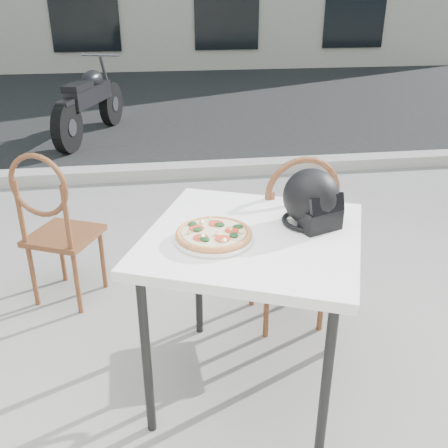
{
  "coord_description": "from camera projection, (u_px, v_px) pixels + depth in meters",
  "views": [
    {
      "loc": [
        -0.34,
        -2.1,
        1.78
      ],
      "look_at": [
        -0.06,
        -0.22,
        0.9
      ],
      "focal_mm": 40.0,
      "sensor_mm": 36.0,
      "label": 1
    }
  ],
  "objects": [
    {
      "name": "pizza",
      "position": [
        214.0,
        233.0,
        2.05
      ],
      "size": [
        0.37,
        0.37,
        0.04
      ],
      "rotation": [
        0.0,
        0.0,
        -0.17
      ],
      "color": "#DA8C50",
      "rests_on": "plate"
    },
    {
      "name": "plate",
      "position": [
        214.0,
        239.0,
        2.06
      ],
      "size": [
        0.37,
        0.37,
        0.02
      ],
      "rotation": [
        0.0,
        0.0,
        -0.12
      ],
      "color": "white",
      "rests_on": "cafe_table_main"
    },
    {
      "name": "cafe_chair_main",
      "position": [
        294.0,
        234.0,
        2.71
      ],
      "size": [
        0.42,
        0.42,
        1.06
      ],
      "rotation": [
        0.0,
        0.0,
        3.19
      ],
      "color": "brown",
      "rests_on": "ground"
    },
    {
      "name": "motorcycle",
      "position": [
        90.0,
        104.0,
        6.61
      ],
      "size": [
        0.8,
        2.01,
        1.03
      ],
      "rotation": [
        0.0,
        0.0,
        -0.31
      ],
      "color": "black",
      "rests_on": "street_asphalt"
    },
    {
      "name": "curb",
      "position": [
        185.0,
        170.0,
        5.35
      ],
      "size": [
        30.0,
        0.25,
        0.12
      ],
      "primitive_type": "cube",
      "color": "#9E9B93",
      "rests_on": "ground"
    },
    {
      "name": "cafe_chair_side",
      "position": [
        54.0,
        221.0,
        2.94
      ],
      "size": [
        0.51,
        0.51,
        1.0
      ],
      "rotation": [
        0.0,
        0.0,
        2.7
      ],
      "color": "brown",
      "rests_on": "ground"
    },
    {
      "name": "cafe_table_main",
      "position": [
        253.0,
        249.0,
        2.16
      ],
      "size": [
        1.17,
        1.17,
        0.85
      ],
      "rotation": [
        0.0,
        0.0,
        -0.4
      ],
      "color": "white",
      "rests_on": "ground"
    },
    {
      "name": "ground",
      "position": [
        229.0,
        358.0,
        2.68
      ],
      "size": [
        80.0,
        80.0,
        0.0
      ],
      "primitive_type": "plane",
      "color": "gray",
      "rests_on": "ground"
    },
    {
      "name": "street_asphalt",
      "position": [
        167.0,
        102.0,
        8.96
      ],
      "size": [
        30.0,
        8.0,
        0.0
      ],
      "primitive_type": "cube",
      "color": "black",
      "rests_on": "ground"
    },
    {
      "name": "helmet",
      "position": [
        312.0,
        201.0,
        2.17
      ],
      "size": [
        0.31,
        0.32,
        0.25
      ],
      "rotation": [
        0.0,
        0.0,
        0.35
      ],
      "color": "black",
      "rests_on": "cafe_table_main"
    }
  ]
}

